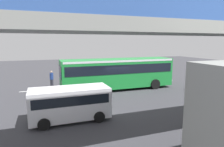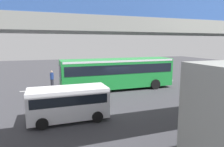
{
  "view_description": "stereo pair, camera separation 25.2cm",
  "coord_description": "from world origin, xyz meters",
  "px_view_note": "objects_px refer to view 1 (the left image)",
  "views": [
    {
      "loc": [
        6.84,
        18.2,
        4.8
      ],
      "look_at": [
        -0.09,
        -0.88,
        1.6
      ],
      "focal_mm": 31.55,
      "sensor_mm": 36.0,
      "label": 1
    },
    {
      "loc": [
        6.6,
        18.28,
        4.8
      ],
      "look_at": [
        -0.09,
        -0.88,
        1.6
      ],
      "focal_mm": 31.55,
      "sensor_mm": 36.0,
      "label": 2
    }
  ],
  "objects_px": {
    "bicycle_red": "(193,86)",
    "traffic_sign": "(104,68)",
    "bicycle_orange": "(220,91)",
    "parked_van": "(70,102)",
    "pedestrian": "(52,79)",
    "city_bus": "(118,71)"
  },
  "relations": [
    {
      "from": "traffic_sign",
      "to": "bicycle_orange",
      "type": "bearing_deg",
      "value": 136.45
    },
    {
      "from": "parked_van",
      "to": "bicycle_orange",
      "type": "distance_m",
      "value": 13.8
    },
    {
      "from": "pedestrian",
      "to": "bicycle_red",
      "type": "bearing_deg",
      "value": 155.61
    },
    {
      "from": "traffic_sign",
      "to": "parked_van",
      "type": "bearing_deg",
      "value": 61.15
    },
    {
      "from": "city_bus",
      "to": "bicycle_orange",
      "type": "height_order",
      "value": "city_bus"
    },
    {
      "from": "parked_van",
      "to": "traffic_sign",
      "type": "xyz_separation_m",
      "value": [
        -5.15,
        -9.34,
        0.71
      ]
    },
    {
      "from": "traffic_sign",
      "to": "bicycle_red",
      "type": "bearing_deg",
      "value": 145.17
    },
    {
      "from": "city_bus",
      "to": "traffic_sign",
      "type": "xyz_separation_m",
      "value": [
        0.68,
        -2.67,
        0.01
      ]
    },
    {
      "from": "pedestrian",
      "to": "traffic_sign",
      "type": "xyz_separation_m",
      "value": [
        -5.71,
        0.67,
        1.0
      ]
    },
    {
      "from": "parked_van",
      "to": "traffic_sign",
      "type": "height_order",
      "value": "traffic_sign"
    },
    {
      "from": "parked_van",
      "to": "traffic_sign",
      "type": "bearing_deg",
      "value": -118.85
    },
    {
      "from": "bicycle_orange",
      "to": "pedestrian",
      "type": "xyz_separation_m",
      "value": [
        14.29,
        -8.83,
        0.51
      ]
    },
    {
      "from": "pedestrian",
      "to": "traffic_sign",
      "type": "height_order",
      "value": "traffic_sign"
    },
    {
      "from": "parked_van",
      "to": "bicycle_red",
      "type": "bearing_deg",
      "value": -163.61
    },
    {
      "from": "bicycle_orange",
      "to": "traffic_sign",
      "type": "relative_size",
      "value": 0.63
    },
    {
      "from": "city_bus",
      "to": "traffic_sign",
      "type": "bearing_deg",
      "value": -75.71
    },
    {
      "from": "parked_van",
      "to": "pedestrian",
      "type": "xyz_separation_m",
      "value": [
        0.56,
        -10.01,
        -0.3
      ]
    },
    {
      "from": "city_bus",
      "to": "parked_van",
      "type": "xyz_separation_m",
      "value": [
        5.83,
        6.67,
        -0.7
      ]
    },
    {
      "from": "parked_van",
      "to": "bicycle_orange",
      "type": "xyz_separation_m",
      "value": [
        -13.73,
        -1.18,
        -0.81
      ]
    },
    {
      "from": "bicycle_red",
      "to": "traffic_sign",
      "type": "height_order",
      "value": "traffic_sign"
    },
    {
      "from": "bicycle_red",
      "to": "bicycle_orange",
      "type": "height_order",
      "value": "same"
    },
    {
      "from": "parked_van",
      "to": "pedestrian",
      "type": "relative_size",
      "value": 2.68
    }
  ]
}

